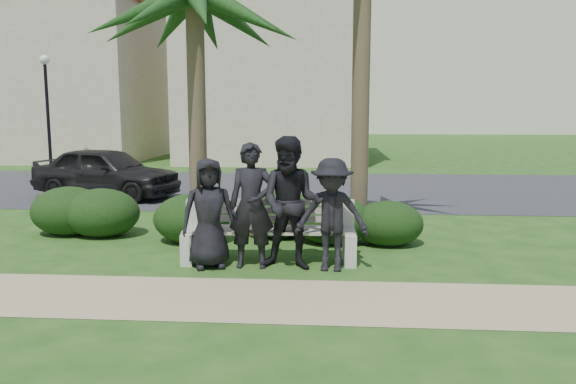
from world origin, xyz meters
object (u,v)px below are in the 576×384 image
at_px(man_c, 291,203).
at_px(man_a, 209,213).
at_px(man_b, 252,206).
at_px(street_lamp, 47,92).
at_px(man_d, 332,215).
at_px(car_a, 106,172).
at_px(park_bench, 269,235).

bearing_deg(man_c, man_a, -172.02).
xyz_separation_m(man_a, man_b, (0.62, 0.05, 0.11)).
bearing_deg(man_b, street_lamp, 124.19).
height_order(man_d, car_a, man_d).
bearing_deg(man_b, park_bench, 50.29).
xyz_separation_m(park_bench, man_c, (0.36, -0.33, 0.55)).
relative_size(man_b, car_a, 0.47).
distance_m(street_lamp, man_c, 16.00).
bearing_deg(car_a, street_lamp, 51.46).
xyz_separation_m(man_b, man_c, (0.58, -0.04, 0.05)).
height_order(man_a, man_d, man_d).
xyz_separation_m(park_bench, man_b, (-0.22, -0.30, 0.51)).
distance_m(park_bench, man_b, 0.63).
height_order(street_lamp, man_b, street_lamp).
relative_size(park_bench, man_a, 1.62).
bearing_deg(street_lamp, man_b, -53.03).
height_order(street_lamp, man_a, street_lamp).
bearing_deg(park_bench, man_c, -45.50).
bearing_deg(street_lamp, park_bench, -51.70).
distance_m(man_a, man_c, 1.21).
bearing_deg(man_c, man_d, 2.16).
height_order(man_b, man_d, man_b).
bearing_deg(man_b, man_c, -6.25).
bearing_deg(man_a, man_c, -18.11).
xyz_separation_m(man_c, car_a, (-5.30, 6.34, -0.29)).
bearing_deg(man_d, street_lamp, 134.54).
height_order(park_bench, man_d, man_d).
bearing_deg(man_a, park_bench, 3.51).
bearing_deg(man_b, man_a, -178.08).
xyz_separation_m(man_c, man_d, (0.58, -0.05, -0.15)).
bearing_deg(car_a, man_b, -128.87).
distance_m(man_a, man_b, 0.63).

